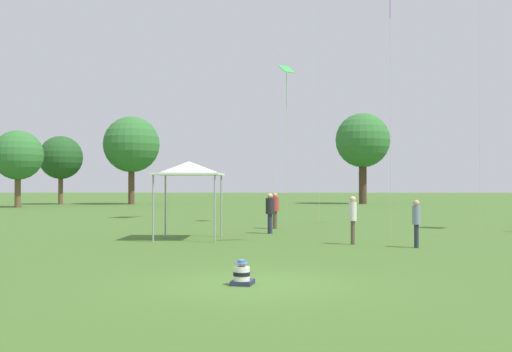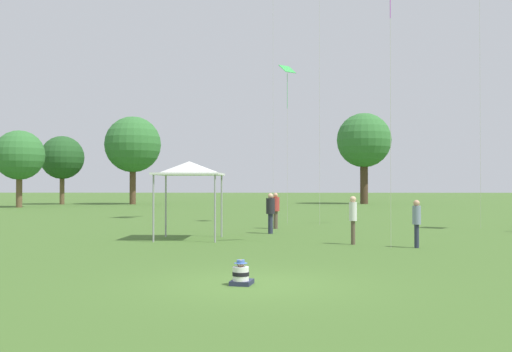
% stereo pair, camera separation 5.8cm
% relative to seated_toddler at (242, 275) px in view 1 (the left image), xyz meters
% --- Properties ---
extents(ground_plane, '(300.00, 300.00, 0.00)m').
position_rel_seated_toddler_xyz_m(ground_plane, '(0.28, 0.12, -0.22)').
color(ground_plane, '#426628').
extents(seated_toddler, '(0.54, 0.63, 0.56)m').
position_rel_seated_toddler_xyz_m(seated_toddler, '(0.00, 0.00, 0.00)').
color(seated_toddler, '#282D47').
rests_on(seated_toddler, ground).
extents(person_standing_1, '(0.36, 0.36, 1.78)m').
position_rel_seated_toddler_xyz_m(person_standing_1, '(3.71, 8.93, 0.88)').
color(person_standing_1, brown).
rests_on(person_standing_1, ground).
extents(person_standing_4, '(0.36, 0.36, 1.67)m').
position_rel_seated_toddler_xyz_m(person_standing_4, '(5.76, 7.82, 0.80)').
color(person_standing_4, '#282D42').
rests_on(person_standing_4, ground).
extents(person_standing_6, '(0.54, 0.54, 1.81)m').
position_rel_seated_toddler_xyz_m(person_standing_6, '(0.69, 13.76, 0.86)').
color(person_standing_6, '#282D42').
rests_on(person_standing_6, ground).
extents(person_standing_7, '(0.49, 0.49, 1.79)m').
position_rel_seated_toddler_xyz_m(person_standing_7, '(0.96, 16.75, 0.85)').
color(person_standing_7, brown).
rests_on(person_standing_7, ground).
extents(canopy_tent, '(2.71, 2.71, 3.14)m').
position_rel_seated_toddler_xyz_m(canopy_tent, '(-2.59, 10.84, 2.62)').
color(canopy_tent, white).
rests_on(canopy_tent, ground).
extents(kite_2, '(1.00, 0.97, 8.97)m').
position_rel_seated_toddler_xyz_m(kite_2, '(1.67, 20.56, 8.10)').
color(kite_2, green).
rests_on(kite_2, ground).
extents(distant_tree_0, '(4.79, 4.79, 7.46)m').
position_rel_seated_toddler_xyz_m(distant_tree_0, '(-23.48, 44.13, 4.81)').
color(distant_tree_0, brown).
rests_on(distant_tree_0, ground).
extents(distant_tree_1, '(6.26, 6.26, 9.85)m').
position_rel_seated_toddler_xyz_m(distant_tree_1, '(-14.59, 53.50, 6.46)').
color(distant_tree_1, brown).
rests_on(distant_tree_1, ground).
extents(distant_tree_2, '(4.81, 4.81, 7.64)m').
position_rel_seated_toddler_xyz_m(distant_tree_2, '(-22.43, 53.13, 4.98)').
color(distant_tree_2, brown).
rests_on(distant_tree_2, ground).
extents(distant_tree_3, '(6.21, 6.21, 10.39)m').
position_rel_seated_toddler_xyz_m(distant_tree_3, '(11.53, 55.39, 6.99)').
color(distant_tree_3, '#473323').
rests_on(distant_tree_3, ground).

